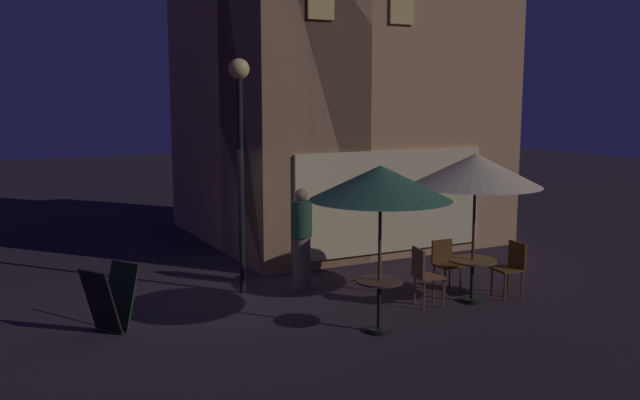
{
  "coord_description": "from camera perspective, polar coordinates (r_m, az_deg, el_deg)",
  "views": [
    {
      "loc": [
        -3.37,
        -10.85,
        3.38
      ],
      "look_at": [
        2.09,
        -0.37,
        1.61
      ],
      "focal_mm": 38.76,
      "sensor_mm": 36.0,
      "label": 1
    }
  ],
  "objects": [
    {
      "name": "cafe_chair_0",
      "position": [
        11.35,
        8.56,
        -5.84
      ],
      "size": [
        0.5,
        0.5,
        0.97
      ],
      "rotation": [
        0.0,
        0.0,
        -0.18
      ],
      "color": "brown",
      "rests_on": "ground"
    },
    {
      "name": "street_lamp_near_corner",
      "position": [
        11.75,
        -6.62,
        6.19
      ],
      "size": [
        0.35,
        0.35,
        4.02
      ],
      "color": "black",
      "rests_on": "ground"
    },
    {
      "name": "patio_umbrella_1",
      "position": [
        11.47,
        12.73,
        2.4
      ],
      "size": [
        2.14,
        2.14,
        2.48
      ],
      "color": "black",
      "rests_on": "ground"
    },
    {
      "name": "cafe_chair_1",
      "position": [
        12.22,
        15.56,
        -5.09
      ],
      "size": [
        0.48,
        0.48,
        0.94
      ],
      "rotation": [
        0.0,
        0.0,
        3.05
      ],
      "color": "#573815",
      "rests_on": "ground"
    },
    {
      "name": "ground_plane",
      "position": [
        11.85,
        -9.96,
        -8.19
      ],
      "size": [
        60.0,
        60.0,
        0.0
      ],
      "primitive_type": "plane",
      "color": "#2A1F27"
    },
    {
      "name": "cafe_table_0",
      "position": [
        10.09,
        4.9,
        -7.85
      ],
      "size": [
        0.68,
        0.68,
        0.77
      ],
      "color": "black",
      "rests_on": "ground"
    },
    {
      "name": "cafe_building",
      "position": [
        15.66,
        -0.39,
        9.93
      ],
      "size": [
        6.34,
        6.33,
        7.55
      ],
      "color": "tan",
      "rests_on": "ground"
    },
    {
      "name": "menu_sandwich_board",
      "position": [
        10.54,
        -16.92,
        -7.78
      ],
      "size": [
        0.85,
        0.81,
        0.95
      ],
      "rotation": [
        0.0,
        0.0,
        0.54
      ],
      "color": "black",
      "rests_on": "ground"
    },
    {
      "name": "cafe_chair_2",
      "position": [
        12.37,
        10.27,
        -4.9
      ],
      "size": [
        0.43,
        0.43,
        0.89
      ],
      "rotation": [
        0.0,
        0.0,
        -1.62
      ],
      "color": "#5A3414",
      "rests_on": "ground"
    },
    {
      "name": "cafe_table_1",
      "position": [
        11.76,
        12.46,
        -5.64
      ],
      "size": [
        0.79,
        0.79,
        0.72
      ],
      "color": "black",
      "rests_on": "ground"
    },
    {
      "name": "patio_umbrella_0",
      "position": [
        9.75,
        5.02,
        1.37
      ],
      "size": [
        2.03,
        2.03,
        2.43
      ],
      "color": "black",
      "rests_on": "ground"
    },
    {
      "name": "patron_standing_0",
      "position": [
        12.17,
        -1.54,
        -3.23
      ],
      "size": [
        0.37,
        0.37,
        1.8
      ],
      "rotation": [
        0.0,
        0.0,
        0.01
      ],
      "color": "#796654",
      "rests_on": "ground"
    }
  ]
}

